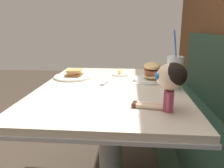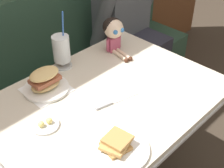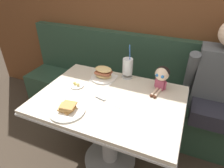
{
  "view_description": "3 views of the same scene",
  "coord_description": "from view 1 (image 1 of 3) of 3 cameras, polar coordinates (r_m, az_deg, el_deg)",
  "views": [
    {
      "loc": [
        1.22,
        0.29,
        1.08
      ],
      "look_at": [
        0.06,
        0.19,
        0.77
      ],
      "focal_mm": 35.96,
      "sensor_mm": 36.0,
      "label": 1
    },
    {
      "loc": [
        -0.81,
        -0.65,
        1.68
      ],
      "look_at": [
        0.06,
        0.2,
        0.78
      ],
      "focal_mm": 50.76,
      "sensor_mm": 36.0,
      "label": 2
    },
    {
      "loc": [
        0.49,
        -0.93,
        1.62
      ],
      "look_at": [
        0.01,
        0.21,
        0.85
      ],
      "focal_mm": 31.3,
      "sensor_mm": 36.0,
      "label": 3
    }
  ],
  "objects": [
    {
      "name": "sandwich_plate",
      "position": [
        1.42,
        10.06,
        2.63
      ],
      "size": [
        0.22,
        0.22,
        0.12
      ],
      "color": "white",
      "rests_on": "diner_table"
    },
    {
      "name": "toast_plate",
      "position": [
        1.51,
        -9.75,
        2.13
      ],
      "size": [
        0.25,
        0.25,
        0.06
      ],
      "color": "white",
      "rests_on": "diner_table"
    },
    {
      "name": "butter_saucer",
      "position": [
        1.57,
        2.23,
        2.66
      ],
      "size": [
        0.12,
        0.12,
        0.04
      ],
      "color": "white",
      "rests_on": "diner_table"
    },
    {
      "name": "booth_bench",
      "position": [
        1.52,
        24.99,
        -16.38
      ],
      "size": [
        2.6,
        0.48,
        1.0
      ],
      "color": "#233D2D",
      "rests_on": "ground"
    },
    {
      "name": "milkshake_glass",
      "position": [
        1.24,
        15.68,
        3.23
      ],
      "size": [
        0.1,
        0.1,
        0.32
      ],
      "color": "silver",
      "rests_on": "diner_table"
    },
    {
      "name": "seated_doll",
      "position": [
        0.93,
        14.55,
        1.12
      ],
      "size": [
        0.13,
        0.23,
        0.2
      ],
      "color": "#B74C6B",
      "rests_on": "diner_table"
    },
    {
      "name": "butter_knife",
      "position": [
        1.3,
        -2.51,
        -0.21
      ],
      "size": [
        0.23,
        0.07,
        0.01
      ],
      "color": "silver",
      "rests_on": "diner_table"
    },
    {
      "name": "diner_table",
      "position": [
        1.34,
        -0.38,
        -8.89
      ],
      "size": [
        1.11,
        0.81,
        0.74
      ],
      "color": "beige",
      "rests_on": "ground"
    }
  ]
}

